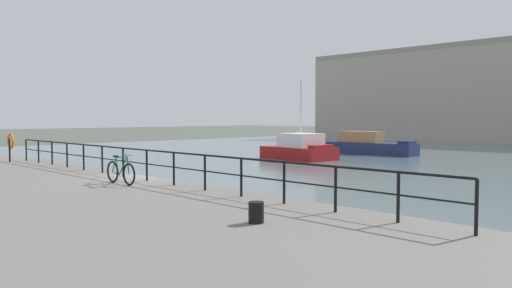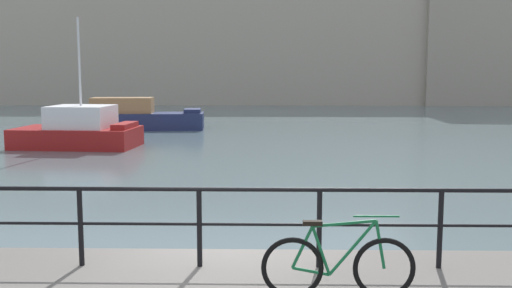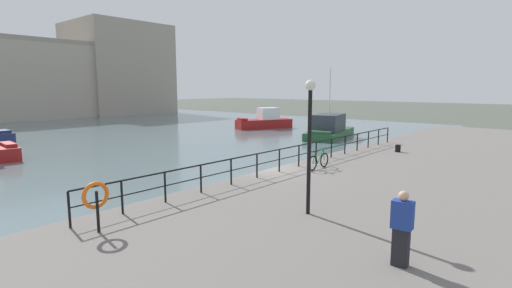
{
  "view_description": "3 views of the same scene",
  "coord_description": "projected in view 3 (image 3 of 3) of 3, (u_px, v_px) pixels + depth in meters",
  "views": [
    {
      "loc": [
        16.12,
        -10.01,
        3.14
      ],
      "look_at": [
        1.37,
        4.41,
        2.02
      ],
      "focal_mm": 35.15,
      "sensor_mm": 36.0,
      "label": 1
    },
    {
      "loc": [
        0.61,
        -8.25,
        3.57
      ],
      "look_at": [
        0.35,
        4.22,
        1.97
      ],
      "focal_mm": 40.76,
      "sensor_mm": 36.0,
      "label": 2
    },
    {
      "loc": [
        -14.11,
        -11.29,
        4.82
      ],
      "look_at": [
        1.96,
        2.65,
        1.67
      ],
      "focal_mm": 26.65,
      "sensor_mm": 36.0,
      "label": 3
    }
  ],
  "objects": [
    {
      "name": "ground_plane",
      "position": [
        271.0,
        187.0,
        18.56
      ],
      "size": [
        240.0,
        240.0,
        0.0
      ],
      "primitive_type": "plane",
      "color": "#4C5147"
    },
    {
      "name": "water_basin",
      "position": [
        36.0,
        136.0,
        38.13
      ],
      "size": [
        80.0,
        60.0,
        0.01
      ],
      "primitive_type": "cube",
      "color": "slate",
      "rests_on": "ground_plane"
    },
    {
      "name": "quay_promenade",
      "position": [
        405.0,
        204.0,
        14.28
      ],
      "size": [
        56.0,
        13.0,
        0.95
      ],
      "primitive_type": "cube",
      "color": "slate",
      "rests_on": "ground_plane"
    },
    {
      "name": "harbor_building",
      "position": [
        17.0,
        77.0,
        58.92
      ],
      "size": [
        63.57,
        14.61,
        16.42
      ],
      "color": "#A89E8E",
      "rests_on": "ground_plane"
    },
    {
      "name": "moored_blue_motorboat",
      "position": [
        265.0,
        121.0,
        45.54
      ],
      "size": [
        6.97,
        4.57,
        2.47
      ],
      "rotation": [
        0.0,
        0.0,
        2.72
      ],
      "color": "maroon",
      "rests_on": "water_basin"
    },
    {
      "name": "moored_white_yacht",
      "position": [
        329.0,
        128.0,
        37.07
      ],
      "size": [
        8.7,
        4.83,
        6.72
      ],
      "rotation": [
        0.0,
        0.0,
        3.39
      ],
      "color": "#23512D",
      "rests_on": "water_basin"
    },
    {
      "name": "quay_railing",
      "position": [
        299.0,
        152.0,
        18.8
      ],
      "size": [
        22.36,
        0.07,
        1.08
      ],
      "color": "black",
      "rests_on": "quay_promenade"
    },
    {
      "name": "parked_bicycle",
      "position": [
        319.0,
        161.0,
        18.25
      ],
      "size": [
        1.77,
        0.09,
        0.98
      ],
      "rotation": [
        0.0,
        0.0,
        0.0
      ],
      "color": "black",
      "rests_on": "quay_promenade"
    },
    {
      "name": "mooring_bollard",
      "position": [
        398.0,
        148.0,
        23.13
      ],
      "size": [
        0.32,
        0.32,
        0.44
      ],
      "primitive_type": "cylinder",
      "color": "black",
      "rests_on": "quay_promenade"
    },
    {
      "name": "life_ring_stand",
      "position": [
        96.0,
        197.0,
        10.15
      ],
      "size": [
        0.75,
        0.16,
        1.4
      ],
      "color": "black",
      "rests_on": "quay_promenade"
    },
    {
      "name": "quay_lamp_post",
      "position": [
        310.0,
        128.0,
        11.4
      ],
      "size": [
        0.32,
        0.32,
        4.11
      ],
      "color": "black",
      "rests_on": "quay_promenade"
    },
    {
      "name": "standing_person",
      "position": [
        402.0,
        228.0,
        8.22
      ],
      "size": [
        0.32,
        0.46,
        1.69
      ],
      "rotation": [
        0.0,
        0.0,
        0.1
      ],
      "color": "black",
      "rests_on": "quay_promenade"
    }
  ]
}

